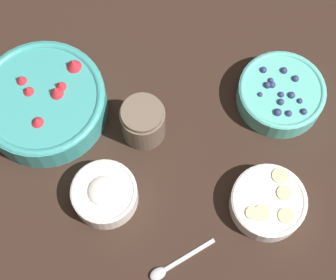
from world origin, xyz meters
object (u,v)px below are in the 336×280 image
at_px(bowl_blueberries, 281,93).
at_px(jar_chocolate, 143,122).
at_px(bowl_bananas, 268,202).
at_px(bowl_cream, 105,194).
at_px(bowl_strawberries, 43,102).

xyz_separation_m(bowl_blueberries, jar_chocolate, (0.28, 0.06, 0.01)).
xyz_separation_m(bowl_bananas, bowl_cream, (0.30, -0.03, 0.00)).
xyz_separation_m(bowl_strawberries, bowl_bananas, (-0.42, 0.22, -0.01)).
distance_m(bowl_blueberries, jar_chocolate, 0.28).
height_order(bowl_blueberries, bowl_cream, bowl_cream).
bearing_deg(jar_chocolate, bowl_blueberries, -168.68).
distance_m(bowl_strawberries, bowl_cream, 0.23).
bearing_deg(bowl_cream, bowl_bananas, 174.59).
distance_m(bowl_bananas, jar_chocolate, 0.28).
xyz_separation_m(bowl_blueberries, bowl_cream, (0.35, 0.19, 0.00)).
bearing_deg(bowl_blueberries, bowl_bananas, 77.37).
bearing_deg(bowl_blueberries, jar_chocolate, 11.32).
height_order(bowl_strawberries, jar_chocolate, jar_chocolate).
bearing_deg(bowl_cream, bowl_blueberries, -151.41).
height_order(bowl_strawberries, bowl_bananas, bowl_strawberries).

